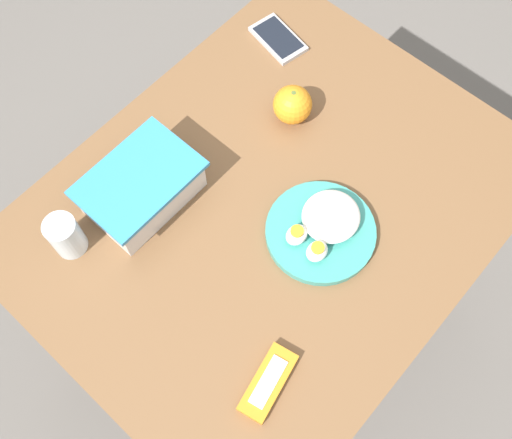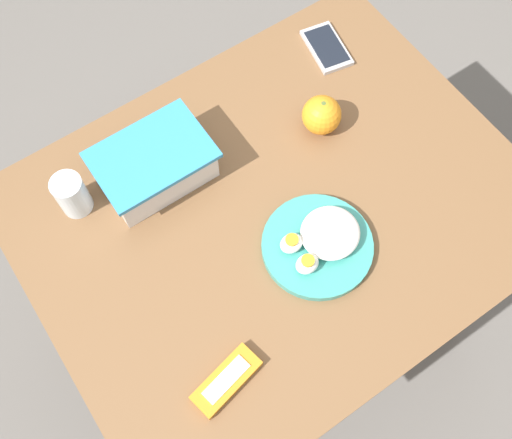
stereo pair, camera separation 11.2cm
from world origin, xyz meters
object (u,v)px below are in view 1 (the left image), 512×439
(food_container, at_px, (142,189))
(cell_phone, at_px, (278,39))
(drinking_glass, at_px, (66,236))
(rice_plate, at_px, (323,228))
(orange_fruit, at_px, (293,105))
(candy_bar, at_px, (268,383))

(food_container, relative_size, cell_phone, 1.60)
(food_container, relative_size, drinking_glass, 2.46)
(rice_plate, bearing_deg, orange_fruit, 52.83)
(food_container, bearing_deg, orange_fruit, -14.75)
(rice_plate, height_order, candy_bar, rice_plate)
(orange_fruit, xyz_separation_m, drinking_glass, (-0.50, 0.12, 0.00))
(orange_fruit, bearing_deg, rice_plate, -127.17)
(orange_fruit, relative_size, candy_bar, 0.59)
(candy_bar, height_order, cell_phone, candy_bar)
(cell_phone, bearing_deg, candy_bar, -140.36)
(orange_fruit, bearing_deg, cell_phone, 48.94)
(rice_plate, xyz_separation_m, cell_phone, (0.30, 0.37, -0.01))
(orange_fruit, height_order, drinking_glass, drinking_glass)
(orange_fruit, distance_m, rice_plate, 0.27)
(food_container, relative_size, rice_plate, 1.06)
(orange_fruit, relative_size, drinking_glass, 0.89)
(food_container, height_order, rice_plate, food_container)
(drinking_glass, bearing_deg, food_container, -10.84)
(orange_fruit, bearing_deg, drinking_glass, 166.50)
(food_container, bearing_deg, drinking_glass, 169.16)
(candy_bar, distance_m, drinking_glass, 0.45)
(cell_phone, relative_size, drinking_glass, 1.54)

